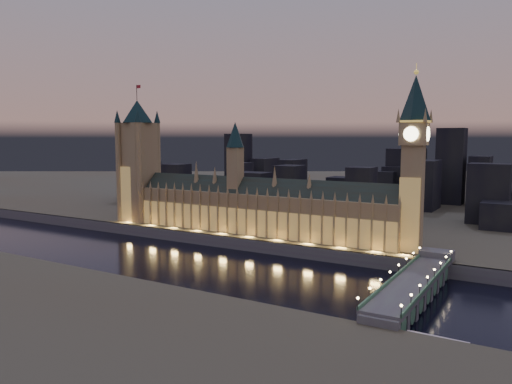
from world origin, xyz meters
The scene contains 9 objects.
ground_plane centered at (0.00, 0.00, 0.00)m, with size 2000.00×2000.00×0.00m, color black.
north_bank centered at (0.00, 520.00, 4.00)m, with size 2000.00×960.00×8.00m, color brown.
embankment_wall centered at (0.00, 41.00, 4.00)m, with size 2000.00×2.50×8.00m, color #524956.
palace_of_westminster centered at (2.69, 61.75, 26.37)m, with size 202.00×21.73×78.00m.
victoria_tower centered at (-110.00, 61.92, 61.69)m, with size 31.68×31.68×108.76m.
elizabeth_tower centered at (108.00, 61.92, 68.95)m, with size 18.00×18.00×109.29m.
westminster_bridge centered at (126.37, -3.46, 5.99)m, with size 17.24×113.00×15.90m.
river_boat centered at (146.37, -58.00, 1.56)m, with size 41.04×10.87×4.50m.
city_backdrop centered at (30.81, 247.57, 30.09)m, with size 481.14×215.63×76.61m.
Camera 1 is at (178.52, -235.35, 74.80)m, focal length 35.00 mm.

